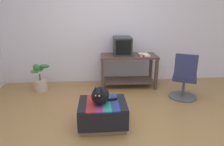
% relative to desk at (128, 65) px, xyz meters
% --- Properties ---
extents(ground_plane, '(14.00, 14.00, 0.00)m').
position_rel_desk_xyz_m(ground_plane, '(-0.45, -1.60, -0.48)').
color(ground_plane, olive).
extents(back_wall, '(8.00, 0.10, 2.60)m').
position_rel_desk_xyz_m(back_wall, '(-0.45, 0.45, 0.82)').
color(back_wall, silver).
rests_on(back_wall, ground_plane).
extents(desk, '(1.22, 0.60, 0.71)m').
position_rel_desk_xyz_m(desk, '(0.00, 0.00, 0.00)').
color(desk, '#4C382D').
rests_on(desk, ground_plane).
extents(tv_monitor, '(0.39, 0.54, 0.38)m').
position_rel_desk_xyz_m(tv_monitor, '(-0.13, 0.06, 0.42)').
color(tv_monitor, '#28282B').
rests_on(tv_monitor, desk).
extents(keyboard, '(0.41, 0.17, 0.02)m').
position_rel_desk_xyz_m(keyboard, '(-0.10, -0.12, 0.24)').
color(keyboard, '#333338').
rests_on(keyboard, desk).
extents(book, '(0.21, 0.30, 0.03)m').
position_rel_desk_xyz_m(book, '(0.32, -0.05, 0.25)').
color(book, white).
rests_on(book, desk).
extents(ottoman_with_blanket, '(0.68, 0.57, 0.37)m').
position_rel_desk_xyz_m(ottoman_with_blanket, '(-0.61, -1.55, -0.29)').
color(ottoman_with_blanket, '#7A664C').
rests_on(ottoman_with_blanket, ground_plane).
extents(cat, '(0.40, 0.37, 0.29)m').
position_rel_desk_xyz_m(cat, '(-0.65, -1.58, 0.01)').
color(cat, black).
rests_on(cat, ottoman_with_blanket).
extents(potted_plant, '(0.38, 0.34, 0.61)m').
position_rel_desk_xyz_m(potted_plant, '(-1.88, -0.10, -0.25)').
color(potted_plant, '#B7A893').
rests_on(potted_plant, ground_plane).
extents(office_chair, '(0.56, 0.56, 0.89)m').
position_rel_desk_xyz_m(office_chair, '(0.95, -0.74, -0.09)').
color(office_chair, '#4C4C51').
rests_on(office_chair, ground_plane).
extents(stapler, '(0.08, 0.12, 0.04)m').
position_rel_desk_xyz_m(stapler, '(0.26, -0.18, 0.25)').
color(stapler, '#A31E1E').
rests_on(stapler, desk).
extents(pen, '(0.07, 0.13, 0.01)m').
position_rel_desk_xyz_m(pen, '(0.30, 0.03, 0.24)').
color(pen, black).
rests_on(pen, desk).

